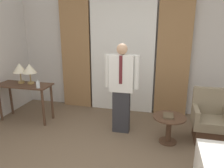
# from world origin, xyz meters

# --- Properties ---
(wall_back) EXTENTS (10.00, 0.06, 2.70)m
(wall_back) POSITION_xyz_m (0.00, 2.73, 1.35)
(wall_back) COLOR beige
(wall_back) RESTS_ON ground_plane
(curtain_sheer_center) EXTENTS (1.45, 0.06, 2.58)m
(curtain_sheer_center) POSITION_xyz_m (0.00, 2.60, 1.29)
(curtain_sheer_center) COLOR white
(curtain_sheer_center) RESTS_ON ground_plane
(curtain_drape_left) EXTENTS (0.70, 0.06, 2.58)m
(curtain_drape_left) POSITION_xyz_m (-1.12, 2.60, 1.29)
(curtain_drape_left) COLOR #997047
(curtain_drape_left) RESTS_ON ground_plane
(curtain_drape_right) EXTENTS (0.70, 0.06, 2.58)m
(curtain_drape_right) POSITION_xyz_m (1.12, 2.60, 1.29)
(curtain_drape_right) COLOR #997047
(curtain_drape_right) RESTS_ON ground_plane
(desk) EXTENTS (1.14, 0.47, 0.79)m
(desk) POSITION_xyz_m (-1.87, 1.57, 0.65)
(desk) COLOR #4C3323
(desk) RESTS_ON ground_plane
(table_lamp_left) EXTENTS (0.28, 0.28, 0.42)m
(table_lamp_left) POSITION_xyz_m (-1.98, 1.65, 1.10)
(table_lamp_left) COLOR #9E7F47
(table_lamp_left) RESTS_ON desk
(table_lamp_right) EXTENTS (0.28, 0.28, 0.42)m
(table_lamp_right) POSITION_xyz_m (-1.75, 1.65, 1.10)
(table_lamp_right) COLOR #9E7F47
(table_lamp_right) RESTS_ON desk
(bottle_near_edge) EXTENTS (0.07, 0.07, 0.16)m
(bottle_near_edge) POSITION_xyz_m (-1.44, 1.42, 0.86)
(bottle_near_edge) COLOR silver
(bottle_near_edge) RESTS_ON desk
(person) EXTENTS (0.63, 0.21, 1.68)m
(person) POSITION_xyz_m (0.21, 1.54, 0.91)
(person) COLOR #2D2D33
(person) RESTS_ON ground_plane
(armchair) EXTENTS (0.59, 0.55, 0.91)m
(armchair) POSITION_xyz_m (1.79, 1.60, 0.34)
(armchair) COLOR #4C3323
(armchair) RESTS_ON ground_plane
(side_table) EXTENTS (0.56, 0.56, 0.49)m
(side_table) POSITION_xyz_m (1.09, 1.33, 0.33)
(side_table) COLOR #4C3323
(side_table) RESTS_ON ground_plane
(book) EXTENTS (0.17, 0.23, 0.03)m
(book) POSITION_xyz_m (1.07, 1.32, 0.50)
(book) COLOR brown
(book) RESTS_ON side_table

